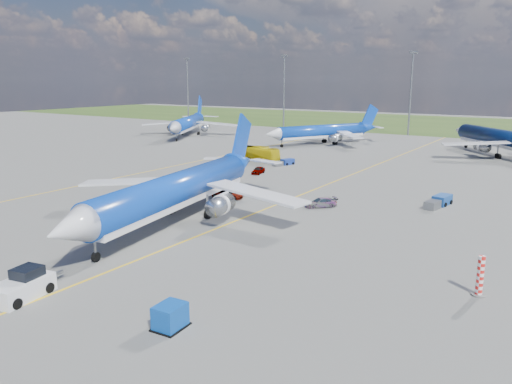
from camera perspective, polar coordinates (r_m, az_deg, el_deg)
The scene contains 17 objects.
ground at distance 45.07m, azimuth -12.91°, elevation -7.39°, with size 400.00×400.00×0.00m, color #585856.
grass_strip at distance 182.20m, azimuth 23.67°, elevation 6.93°, with size 400.00×80.00×0.01m, color #2D4719.
taxiway_lines at distance 66.25m, azimuth 4.68°, elevation -0.59°, with size 60.25×160.00×0.02m.
floodlight_masts at distance 140.50m, azimuth 25.25°, elevation 10.50°, with size 202.20×0.50×22.70m.
warning_post at distance 39.71m, azimuth 24.25°, elevation -8.74°, with size 0.50×0.50×3.00m, color red.
bg_jet_nw at distance 139.11m, azimuth -7.75°, elevation 6.38°, with size 29.16×38.28×10.03m, color #0C3BAB, non-canonical shape.
bg_jet_nnw at distance 120.89m, azimuth 7.54°, elevation 5.43°, with size 25.86×33.94×8.89m, color #0C3BAB, non-canonical shape.
bg_jet_n at distance 112.56m, azimuth 26.20°, elevation 3.68°, with size 29.65×38.91×10.19m, color #07183F, non-canonical shape.
main_airliner at distance 55.46m, azimuth -8.95°, elevation -3.38°, with size 30.34×39.82×10.43m, color #0C3BAB, non-canonical shape.
pushback_tug at distance 39.94m, azimuth -25.09°, elevation -9.71°, with size 3.06×6.26×2.08m.
uld_container at distance 32.66m, azimuth -9.78°, elevation -13.82°, with size 1.56×1.95×1.56m, color #0B439F.
apron_bus at distance 95.34m, azimuth 0.05°, elevation 4.43°, with size 2.37×10.12×2.82m, color #DAC30C.
service_car_a at distance 82.27m, azimuth 0.26°, elevation 2.50°, with size 1.39×3.45×1.18m, color #999999.
service_car_b at distance 65.38m, azimuth -3.22°, elevation -0.23°, with size 1.92×4.17×1.16m, color #999999.
service_car_c at distance 61.37m, azimuth 7.43°, elevation -1.20°, with size 1.61×3.96×1.15m, color #999999.
baggage_tug_w at distance 65.31m, azimuth 20.16°, elevation -1.04°, with size 2.25×5.57×1.21m.
baggage_tug_c at distance 90.75m, azimuth 3.22°, elevation 3.39°, with size 2.47×4.77×1.04m.
Camera 1 is at (31.02, -28.89, 15.32)m, focal length 35.00 mm.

